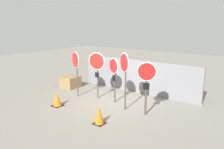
% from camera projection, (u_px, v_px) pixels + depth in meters
% --- Properties ---
extents(ground_plane, '(40.00, 40.00, 0.00)m').
position_uv_depth(ground_plane, '(110.00, 104.00, 10.23)').
color(ground_plane, gray).
extents(fence_back, '(7.01, 0.12, 1.78)m').
position_uv_depth(fence_back, '(136.00, 76.00, 11.87)').
color(fence_back, slate).
rests_on(fence_back, ground).
extents(stop_sign_0, '(0.76, 0.34, 2.31)m').
position_uv_depth(stop_sign_0, '(76.00, 63.00, 10.93)').
color(stop_sign_0, '#474238').
rests_on(stop_sign_0, ground).
extents(stop_sign_1, '(0.83, 0.21, 2.42)m').
position_uv_depth(stop_sign_1, '(97.00, 64.00, 10.62)').
color(stop_sign_1, '#474238').
rests_on(stop_sign_1, ground).
extents(stop_sign_2, '(0.67, 0.30, 2.13)m').
position_uv_depth(stop_sign_2, '(114.00, 71.00, 10.08)').
color(stop_sign_2, '#474238').
rests_on(stop_sign_2, ground).
extents(stop_sign_3, '(0.70, 0.48, 2.50)m').
position_uv_depth(stop_sign_3, '(125.00, 68.00, 9.11)').
color(stop_sign_3, '#474238').
rests_on(stop_sign_3, ground).
extents(stop_sign_4, '(0.67, 0.38, 2.21)m').
position_uv_depth(stop_sign_4, '(146.00, 79.00, 8.62)').
color(stop_sign_4, '#474238').
rests_on(stop_sign_4, ground).
extents(traffic_cone_0, '(0.42, 0.42, 0.71)m').
position_uv_depth(traffic_cone_0, '(99.00, 115.00, 8.11)').
color(traffic_cone_0, black).
rests_on(traffic_cone_0, ground).
extents(traffic_cone_1, '(0.46, 0.46, 0.66)m').
position_uv_depth(traffic_cone_1, '(57.00, 99.00, 9.91)').
color(traffic_cone_1, black).
rests_on(traffic_cone_1, ground).
extents(storage_crate, '(0.93, 0.92, 0.65)m').
position_uv_depth(storage_crate, '(71.00, 82.00, 12.84)').
color(storage_crate, olive).
rests_on(storage_crate, ground).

